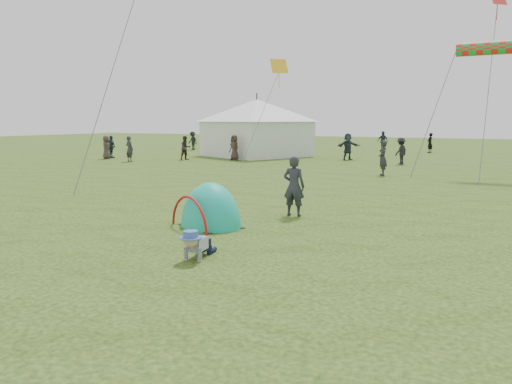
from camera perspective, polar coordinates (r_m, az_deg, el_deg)
The scene contains 19 objects.
ground at distance 9.29m, azimuth -3.47°, elevation -8.62°, with size 140.00×140.00×0.00m, color #12360D.
crawling_toddler at distance 9.82m, azimuth -6.87°, elevation -5.84°, with size 0.57×0.81×0.62m, color black, non-canonical shape.
popup_tent at distance 12.77m, azimuth -5.16°, elevation -3.94°, with size 1.75×1.44×2.26m, color #15A486.
standing_adult at distance 14.01m, azimuth 4.36°, elevation 0.67°, with size 0.62×0.41×1.69m, color #2A2A32.
event_marquee at distance 37.17m, azimuth 0.08°, elevation 7.58°, with size 6.52×6.52×4.48m, color white, non-canonical shape.
crowd_person_0 at distance 43.54m, azimuth 19.26°, elevation 5.33°, with size 0.59×0.39×1.62m, color black.
crowd_person_1 at distance 34.00m, azimuth -8.05°, elevation 5.01°, with size 0.78×0.61×1.61m, color #352B27.
crowd_person_2 at distance 44.43m, azimuth 14.28°, elevation 5.66°, with size 1.01×0.42×1.72m, color #232F36.
crowd_person_3 at distance 31.59m, azimuth 16.23°, elevation 4.52°, with size 1.04×0.60×1.61m, color black.
crowd_person_4 at distance 33.44m, azimuth -2.48°, elevation 5.09°, with size 0.82×0.53×1.68m, color #392C27.
crowd_person_6 at distance 24.93m, azimuth 14.29°, elevation 3.78°, with size 0.62×0.41×1.71m, color #2A2831.
crowd_person_8 at distance 36.77m, azimuth -16.20°, elevation 4.98°, with size 0.92×0.38×1.58m, color #2A3844.
crowd_person_10 at distance 35.94m, azimuth -16.75°, elevation 4.91°, with size 0.79×0.51×1.61m, color #41322E.
crowd_person_11 at distance 34.14m, azimuth 10.46°, elevation 5.13°, with size 1.67×0.53×1.80m, color #29323F.
crowd_person_12 at distance 33.17m, azimuth -14.26°, elevation 4.79°, with size 0.60×0.39×1.65m, color #2E2D33.
crowd_person_13 at distance 43.02m, azimuth 4.52°, elevation 5.81°, with size 0.84×0.65×1.73m, color black.
crowd_person_14 at distance 49.38m, azimuth -4.11°, elevation 6.13°, with size 1.01×0.42×1.72m, color #2B3340.
crowd_person_15 at distance 45.23m, azimuth -7.25°, elevation 5.84°, with size 1.06×0.61×1.64m, color black.
diamond_kite_2 at distance 32.18m, azimuth 2.66°, elevation 14.18°, with size 1.06×1.06×0.00m, color gold.
Camera 1 is at (4.63, -7.58, 2.70)m, focal length 35.00 mm.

